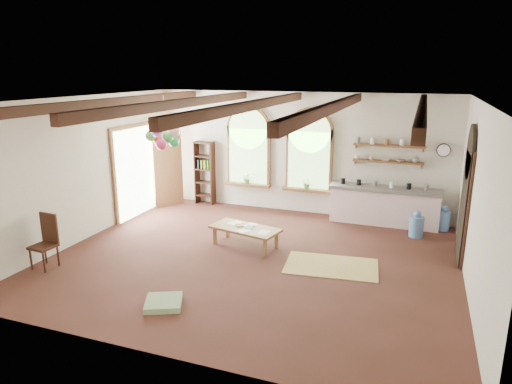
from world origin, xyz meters
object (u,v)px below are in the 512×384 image
at_px(coffee_table, 245,230).
at_px(balloon_cluster, 165,135).
at_px(kitchen_counter, 384,205).
at_px(side_chair, 45,253).

distance_m(coffee_table, balloon_cluster, 2.81).
height_order(kitchen_counter, side_chair, side_chair).
xyz_separation_m(kitchen_counter, side_chair, (-5.95, -4.98, -0.17)).
height_order(kitchen_counter, balloon_cluster, balloon_cluster).
bearing_deg(side_chair, kitchen_counter, 39.91).
relative_size(coffee_table, balloon_cluster, 1.40).
distance_m(kitchen_counter, side_chair, 7.76).
bearing_deg(coffee_table, balloon_cluster, 174.32).
bearing_deg(balloon_cluster, kitchen_counter, 27.01).
bearing_deg(balloon_cluster, coffee_table, -5.68).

